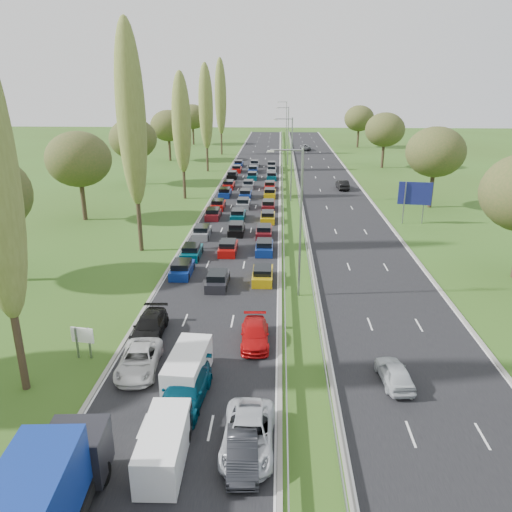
{
  "coord_description": "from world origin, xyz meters",
  "views": [
    {
      "loc": [
        2.78,
        5.16,
        16.48
      ],
      "look_at": [
        0.74,
        48.4,
        1.5
      ],
      "focal_mm": 35.0,
      "sensor_mm": 36.0,
      "label": 1
    }
  ],
  "objects_px": {
    "white_van_front": "(165,443)",
    "direction_sign": "(415,195)",
    "near_car_2": "(139,360)",
    "blue_lorry": "(38,511)",
    "near_car_3": "(149,326)",
    "info_sign": "(83,338)",
    "white_van_rear": "(189,366)"
  },
  "relations": [
    {
      "from": "blue_lorry",
      "to": "white_van_rear",
      "type": "distance_m",
      "value": 12.02
    },
    {
      "from": "near_car_3",
      "to": "info_sign",
      "type": "xyz_separation_m",
      "value": [
        -3.43,
        -3.06,
        0.64
      ]
    },
    {
      "from": "info_sign",
      "to": "white_van_front",
      "type": "bearing_deg",
      "value": -50.95
    },
    {
      "from": "blue_lorry",
      "to": "direction_sign",
      "type": "bearing_deg",
      "value": 57.86
    },
    {
      "from": "near_car_2",
      "to": "white_van_rear",
      "type": "xyz_separation_m",
      "value": [
        3.21,
        -0.98,
        0.3
      ]
    },
    {
      "from": "near_car_3",
      "to": "white_van_front",
      "type": "bearing_deg",
      "value": -74.31
    },
    {
      "from": "white_van_front",
      "to": "info_sign",
      "type": "height_order",
      "value": "info_sign"
    },
    {
      "from": "white_van_rear",
      "to": "direction_sign",
      "type": "bearing_deg",
      "value": 62.97
    },
    {
      "from": "info_sign",
      "to": "blue_lorry",
      "type": "bearing_deg",
      "value": -74.91
    },
    {
      "from": "info_sign",
      "to": "direction_sign",
      "type": "height_order",
      "value": "direction_sign"
    },
    {
      "from": "white_van_rear",
      "to": "direction_sign",
      "type": "relative_size",
      "value": 0.94
    },
    {
      "from": "near_car_2",
      "to": "near_car_3",
      "type": "height_order",
      "value": "near_car_3"
    },
    {
      "from": "near_car_2",
      "to": "blue_lorry",
      "type": "height_order",
      "value": "blue_lorry"
    },
    {
      "from": "near_car_2",
      "to": "near_car_3",
      "type": "xyz_separation_m",
      "value": [
        -0.45,
        4.37,
        0.02
      ]
    },
    {
      "from": "near_car_2",
      "to": "direction_sign",
      "type": "bearing_deg",
      "value": 50.2
    },
    {
      "from": "near_car_3",
      "to": "blue_lorry",
      "type": "height_order",
      "value": "blue_lorry"
    },
    {
      "from": "near_car_2",
      "to": "white_van_front",
      "type": "height_order",
      "value": "white_van_front"
    },
    {
      "from": "near_car_2",
      "to": "info_sign",
      "type": "relative_size",
      "value": 2.36
    },
    {
      "from": "near_car_2",
      "to": "blue_lorry",
      "type": "xyz_separation_m",
      "value": [
        -0.16,
        -12.48,
        1.27
      ]
    },
    {
      "from": "near_car_3",
      "to": "info_sign",
      "type": "relative_size",
      "value": 2.35
    },
    {
      "from": "near_car_3",
      "to": "white_van_front",
      "type": "distance_m",
      "value": 12.44
    },
    {
      "from": "white_van_front",
      "to": "info_sign",
      "type": "xyz_separation_m",
      "value": [
        -7.15,
        8.81,
        0.39
      ]
    },
    {
      "from": "near_car_2",
      "to": "white_van_front",
      "type": "relative_size",
      "value": 1.04
    },
    {
      "from": "direction_sign",
      "to": "near_car_3",
      "type": "bearing_deg",
      "value": -129.7
    },
    {
      "from": "near_car_3",
      "to": "white_van_rear",
      "type": "distance_m",
      "value": 6.49
    },
    {
      "from": "near_car_2",
      "to": "direction_sign",
      "type": "distance_m",
      "value": 43.01
    },
    {
      "from": "near_car_3",
      "to": "direction_sign",
      "type": "distance_m",
      "value": 39.82
    },
    {
      "from": "white_van_front",
      "to": "direction_sign",
      "type": "bearing_deg",
      "value": 61.55
    },
    {
      "from": "near_car_2",
      "to": "white_van_rear",
      "type": "distance_m",
      "value": 3.37
    },
    {
      "from": "blue_lorry",
      "to": "info_sign",
      "type": "relative_size",
      "value": 4.3
    },
    {
      "from": "near_car_3",
      "to": "white_van_front",
      "type": "xyz_separation_m",
      "value": [
        3.72,
        -11.87,
        0.25
      ]
    },
    {
      "from": "white_van_rear",
      "to": "info_sign",
      "type": "distance_m",
      "value": 7.46
    }
  ]
}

